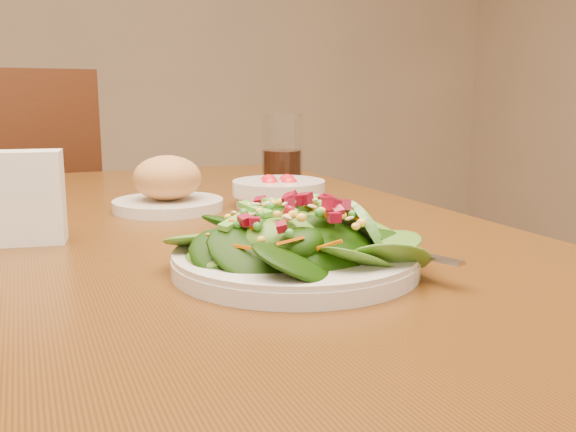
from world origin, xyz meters
The scene contains 7 objects.
dining_table centered at (0.00, 0.00, 0.65)m, with size 0.90×1.40×0.75m.
chair_far centered at (-0.23, 0.95, 0.53)m, with size 0.53×0.54×0.99m.
salad_plate centered at (0.09, -0.27, 0.78)m, with size 0.27×0.26×0.08m.
bread_plate centered at (0.03, 0.14, 0.79)m, with size 0.17×0.17×0.09m.
tomato_bowl centered at (0.21, 0.10, 0.77)m, with size 0.15×0.15×0.05m.
drinking_glass centered at (0.30, 0.32, 0.81)m, with size 0.08×0.08×0.14m.
napkin_holder centered at (-0.18, -0.02, 0.81)m, with size 0.10×0.06×0.12m.
Camera 1 is at (-0.18, -0.87, 0.94)m, focal length 40.00 mm.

